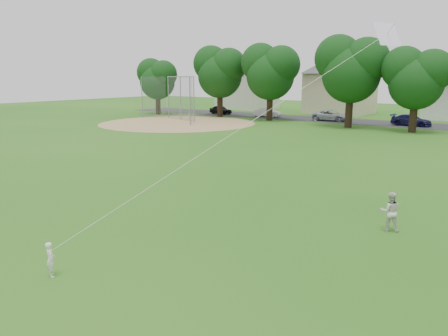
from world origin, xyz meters
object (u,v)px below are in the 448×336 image
Objects in this scene: toddler at (51,259)px; older_boy at (390,211)px; baseball_backstop at (176,99)px; kite at (241,128)px.

toddler is 0.70× the size of older_boy.
kite is at bearing -44.95° from baseball_backstop.
older_boy is (6.41, 9.13, 0.21)m from toddler.
baseball_backstop is at bearing -30.20° from toddler.
toddler is at bearing -118.25° from kite.
older_boy is at bearing -102.86° from toddler.
kite is (-3.65, -4.00, 3.07)m from older_boy.
kite is 1.15× the size of baseball_backstop.
older_boy reaches higher than toddler.
baseball_backstop reaches higher than older_boy.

